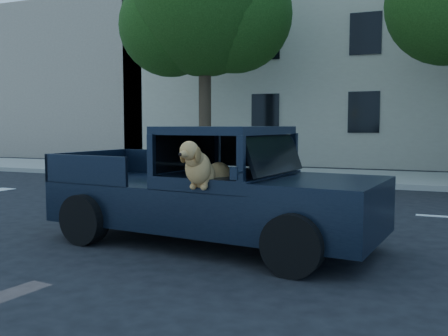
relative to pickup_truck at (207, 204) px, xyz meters
The scene contains 7 objects.
ground 0.76m from the pickup_truck, 161.59° to the left, with size 120.00×120.00×0.00m, color black.
far_sidewalk 9.39m from the pickup_truck, 92.94° to the left, with size 60.00×4.00×0.15m, color gray.
lane_stripes 3.91m from the pickup_truck, 66.90° to the left, with size 21.60×0.14×0.01m, color silver, non-canonical shape.
street_tree_left 11.91m from the pickup_truck, 114.46° to the left, with size 6.00×5.20×8.60m.
building_main 17.30m from the pickup_truck, 81.40° to the left, with size 26.00×6.00×9.00m, color #C0B89E.
building_left 23.00m from the pickup_truck, 132.90° to the left, with size 12.00×6.00×8.00m, color tan.
pickup_truck is the anchor object (origin of this frame).
Camera 1 is at (3.39, -6.57, 1.69)m, focal length 40.00 mm.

